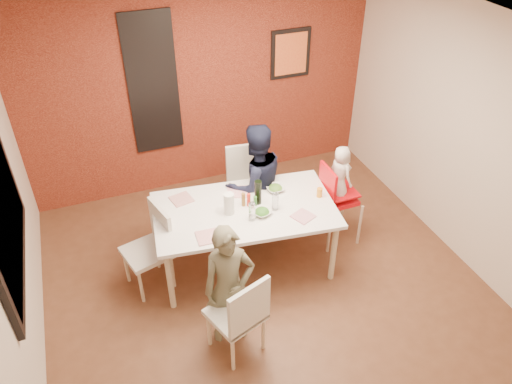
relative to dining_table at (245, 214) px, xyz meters
name	(u,v)px	position (x,y,z in m)	size (l,w,h in m)	color
ground	(266,286)	(0.09, -0.41, -0.71)	(4.50, 4.50, 0.00)	brown
ceiling	(270,38)	(0.09, -0.41, 1.99)	(4.50, 4.50, 0.02)	white
wall_back	(201,88)	(0.09, 1.84, 0.64)	(4.50, 0.02, 2.70)	beige
wall_left	(3,241)	(-2.16, -0.41, 0.64)	(0.02, 4.50, 2.70)	beige
wall_right	(467,140)	(2.34, -0.41, 0.64)	(0.02, 4.50, 2.70)	beige
brick_accent_wall	(202,88)	(0.09, 1.82, 0.64)	(4.50, 0.02, 2.70)	maroon
picture_window_frame	(0,206)	(-2.13, -0.21, 0.84)	(0.05, 1.70, 1.30)	black
picture_window_pane	(2,206)	(-2.12, -0.21, 0.84)	(0.02, 1.55, 1.15)	black
glassblock_strip	(153,85)	(-0.51, 1.80, 0.79)	(0.55, 0.03, 1.70)	white
glassblock_surround	(153,85)	(-0.51, 1.80, 0.79)	(0.60, 0.03, 1.76)	black
art_print_frame	(291,54)	(1.29, 1.80, 0.94)	(0.54, 0.03, 0.64)	black
art_print_canvas	(291,54)	(1.29, 1.78, 0.94)	(0.44, 0.01, 0.54)	orange
dining_table	(245,214)	(0.00, 0.00, 0.00)	(2.00, 1.27, 0.78)	white
chair_near	(241,314)	(-0.43, -1.10, -0.19)	(0.56, 0.56, 0.95)	silver
chair_far	(249,183)	(0.30, 0.70, -0.14)	(0.53, 0.53, 1.04)	beige
chair_left	(153,243)	(-0.97, 0.09, -0.18)	(0.54, 0.54, 0.95)	silver
high_chair	(335,197)	(1.11, 0.05, -0.10)	(0.43, 0.43, 1.02)	red
child_near	(229,286)	(-0.46, -0.86, -0.07)	(0.47, 0.31, 1.30)	brown
child_far	(255,184)	(0.29, 0.44, 0.02)	(0.71, 0.56, 1.47)	black
toddler	(340,173)	(1.14, 0.05, 0.21)	(0.32, 0.21, 0.65)	beige
plate_near_left	(208,237)	(-0.48, -0.30, 0.08)	(0.22, 0.22, 0.01)	white
plate_far_mid	(237,192)	(0.02, 0.30, 0.08)	(0.22, 0.22, 0.01)	white
plate_near_right	(303,216)	(0.51, -0.34, 0.08)	(0.20, 0.20, 0.01)	silver
plate_far_left	(182,199)	(-0.58, 0.38, 0.08)	(0.21, 0.21, 0.01)	silver
salad_bowl_a	(262,212)	(0.14, -0.15, 0.09)	(0.19, 0.19, 0.05)	white
salad_bowl_b	(275,189)	(0.42, 0.19, 0.09)	(0.19, 0.19, 0.05)	white
wine_bottle	(258,192)	(0.17, 0.04, 0.21)	(0.07, 0.07, 0.28)	black
wine_glass_a	(252,212)	(0.01, -0.20, 0.17)	(0.07, 0.07, 0.20)	white
wine_glass_b	(275,202)	(0.29, -0.12, 0.17)	(0.07, 0.07, 0.20)	silver
paper_towel_roll	(229,204)	(-0.17, -0.02, 0.19)	(0.11, 0.11, 0.24)	white
condiment_red	(249,200)	(0.06, 0.03, 0.14)	(0.04, 0.04, 0.15)	red
condiment_green	(255,202)	(0.11, -0.03, 0.14)	(0.04, 0.04, 0.14)	#327828
condiment_brown	(243,200)	(0.01, 0.05, 0.15)	(0.04, 0.04, 0.15)	brown
sippy_cup	(319,192)	(0.82, -0.09, 0.12)	(0.06, 0.06, 0.10)	orange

